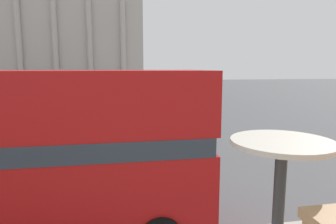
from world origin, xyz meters
The scene contains 8 objects.
cafe_dining_table centered at (0.99, -0.35, 3.79)m, with size 0.60×0.60×0.73m.
plaza_building_left centered at (-11.79, 57.88, 9.29)m, with size 34.78×15.92×18.57m.
traffic_light_near centered at (-3.88, 9.61, 2.24)m, with size 0.42×0.24×3.41m.
traffic_light_mid centered at (-3.17, 17.58, 2.51)m, with size 0.42×0.24×3.84m.
traffic_light_far centered at (-0.66, 23.09, 2.48)m, with size 0.42×0.24×3.80m.
pedestrian_olive centered at (-6.17, 28.92, 0.98)m, with size 0.32×0.32×1.71m.
pedestrian_yellow centered at (-5.57, 20.72, 0.98)m, with size 0.32×0.32×1.71m.
pedestrian_white centered at (-5.02, 28.59, 1.06)m, with size 0.32×0.32×1.82m.
Camera 1 is at (0.03, -1.90, 4.41)m, focal length 32.00 mm.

